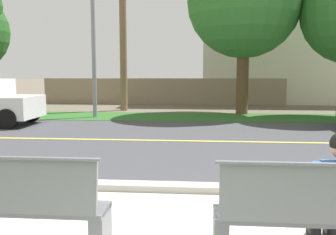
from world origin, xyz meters
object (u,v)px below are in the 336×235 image
at_px(bench_left, 8,206).
at_px(streetlamp, 94,5).
at_px(seated_person_blue, 336,189).
at_px(bench_right, 321,216).

height_order(bench_left, streetlamp, streetlamp).
relative_size(bench_left, seated_person_blue, 1.59).
bearing_deg(bench_right, seated_person_blue, 43.09).
relative_size(bench_right, seated_person_blue, 1.59).
height_order(bench_right, streetlamp, streetlamp).
distance_m(bench_right, streetlamp, 12.93).
xyz_separation_m(bench_left, streetlamp, (-2.19, 11.18, 3.83)).
distance_m(bench_left, bench_right, 3.06).
bearing_deg(bench_left, bench_right, 0.00).
distance_m(bench_right, seated_person_blue, 0.33).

